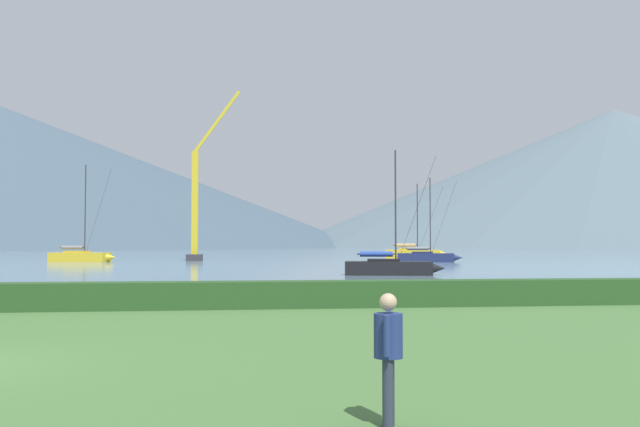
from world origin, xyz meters
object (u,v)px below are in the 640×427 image
Objects in this scene: sailboat_slip_3 at (427,257)px; dock_crane at (197,209)px; sailboat_slip_6 at (390,267)px; person_seated_viewer at (388,348)px; sailboat_slip_1 at (414,253)px; sailboat_slip_9 at (81,256)px.

sailboat_slip_3 is 28.69m from dock_crane.
sailboat_slip_6 is at bearing -93.40° from sailboat_slip_3.
sailboat_slip_1 is at bearing 91.50° from person_seated_viewer.
sailboat_slip_1 reaches higher than sailboat_slip_6.
sailboat_slip_3 is (-3.33, -18.17, -0.11)m from sailboat_slip_1.
sailboat_slip_1 is 32.05m from dock_crane.
sailboat_slip_1 reaches higher than sailboat_slip_3.
sailboat_slip_3 reaches higher than sailboat_slip_6.
sailboat_slip_6 is 0.77× the size of sailboat_slip_9.
dock_crane is (13.21, 2.91, 5.76)m from sailboat_slip_9.
sailboat_slip_1 is 18.47m from sailboat_slip_3.
sailboat_slip_1 is at bearing 84.43° from sailboat_slip_6.
sailboat_slip_9 is at bearing 121.15° from person_seated_viewer.
dock_crane reaches higher than sailboat_slip_6.
sailboat_slip_1 is 1.22× the size of sailboat_slip_6.
person_seated_viewer is (-23.80, -87.83, 0.24)m from sailboat_slip_1.
sailboat_slip_1 is 45.03m from sailboat_slip_9.
sailboat_slip_6 is (-11.47, -30.74, -0.04)m from sailboat_slip_3.
person_seated_viewer is 78.74m from dock_crane.
dock_crane reaches higher than sailboat_slip_1.
person_seated_viewer is at bearing -89.33° from sailboat_slip_3.
dock_crane is at bearing 111.24° from person_seated_viewer.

